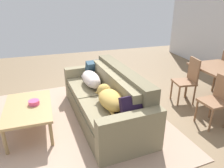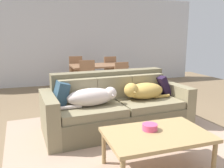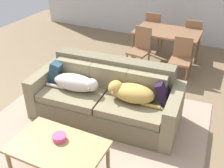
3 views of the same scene
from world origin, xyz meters
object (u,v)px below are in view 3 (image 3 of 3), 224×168
at_px(dining_table, 167,34).
at_px(dining_chair_far_right, 192,37).
at_px(throw_pillow_by_right_arm, 164,91).
at_px(coffee_table, 58,148).
at_px(couch, 107,98).
at_px(dining_chair_near_right, 181,58).
at_px(dining_chair_near_left, 140,48).
at_px(dog_on_right_cushion, 130,92).
at_px(throw_pillow_by_left_arm, 58,70).
at_px(dog_on_left_cushion, 77,83).
at_px(bowl_on_coffee_table, 59,137).
at_px(dining_chair_far_left, 154,30).

distance_m(dining_table, dining_chair_far_right, 0.73).
distance_m(throw_pillow_by_right_arm, coffee_table, 1.72).
distance_m(couch, throw_pillow_by_right_arm, 0.94).
bearing_deg(dining_chair_near_right, dining_chair_near_left, 173.13).
relative_size(dog_on_right_cushion, throw_pillow_by_left_arm, 2.17).
height_order(dog_on_left_cushion, bowl_on_coffee_table, dog_on_left_cushion).
distance_m(dog_on_right_cushion, coffee_table, 1.34).
bearing_deg(dining_chair_far_right, dog_on_right_cushion, 77.85).
xyz_separation_m(couch, throw_pillow_by_left_arm, (-0.89, -0.01, 0.30)).
bearing_deg(dining_table, dining_chair_near_left, -125.78).
bearing_deg(coffee_table, dog_on_left_cushion, 110.84).
xyz_separation_m(dog_on_right_cushion, dining_chair_near_left, (-0.53, 1.85, -0.09)).
bearing_deg(dog_on_left_cushion, dining_chair_near_right, 53.48).
bearing_deg(throw_pillow_by_right_arm, dog_on_right_cushion, -155.35).
xyz_separation_m(throw_pillow_by_left_arm, dining_chair_near_right, (1.67, 1.72, -0.15)).
relative_size(couch, dog_on_left_cushion, 2.72).
height_order(throw_pillow_by_left_arm, dining_chair_near_left, dining_chair_near_left).
bearing_deg(dining_chair_near_left, coffee_table, -80.37).
bearing_deg(dining_table, dog_on_left_cushion, -106.53).
xyz_separation_m(throw_pillow_by_left_arm, dining_chair_far_right, (1.66, 2.87, -0.13)).
bearing_deg(dining_chair_far_left, throw_pillow_by_left_arm, 75.23).
xyz_separation_m(throw_pillow_by_left_arm, throw_pillow_by_right_arm, (1.78, 0.12, -0.01)).
height_order(throw_pillow_by_left_arm, dining_chair_far_left, dining_chair_far_left).
distance_m(throw_pillow_by_left_arm, coffee_table, 1.63).
relative_size(dining_table, dining_chair_near_left, 1.45).
height_order(throw_pillow_by_left_arm, dining_chair_far_right, dining_chair_far_right).
bearing_deg(dining_chair_far_left, dining_table, 127.61).
bearing_deg(throw_pillow_by_left_arm, dining_chair_near_right, 45.74).
bearing_deg(dining_table, throw_pillow_by_left_arm, -117.40).
bearing_deg(dining_table, dog_on_right_cushion, -87.13).
height_order(dog_on_right_cushion, dining_table, dining_table).
distance_m(couch, bowl_on_coffee_table, 1.25).
height_order(dining_chair_near_left, dining_chair_far_right, dining_chair_near_left).
height_order(throw_pillow_by_left_arm, throw_pillow_by_right_arm, throw_pillow_by_left_arm).
height_order(coffee_table, bowl_on_coffee_table, bowl_on_coffee_table).
xyz_separation_m(coffee_table, dining_table, (0.31, 3.66, 0.29)).
xyz_separation_m(dog_on_left_cushion, dining_chair_near_left, (0.34, 1.95, -0.09)).
bearing_deg(dining_chair_near_right, dog_on_left_cushion, -126.00).
height_order(couch, dining_chair_near_left, dining_chair_near_left).
height_order(couch, dining_chair_near_right, couch).
relative_size(bowl_on_coffee_table, dining_chair_near_left, 0.18).
relative_size(coffee_table, dining_table, 0.82).
height_order(couch, dog_on_right_cushion, couch).
xyz_separation_m(dining_chair_near_right, dining_chair_far_left, (-0.96, 1.24, 0.04)).
distance_m(bowl_on_coffee_table, dining_table, 3.59).
height_order(dining_table, dining_chair_near_right, dining_chair_near_right).
bearing_deg(dining_chair_far_left, dog_on_right_cushion, 100.30).
distance_m(dining_chair_far_left, dining_chair_far_right, 0.96).
xyz_separation_m(dog_on_right_cushion, dining_table, (-0.12, 2.41, 0.08)).
bearing_deg(dog_on_right_cushion, dining_chair_near_right, 75.21).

